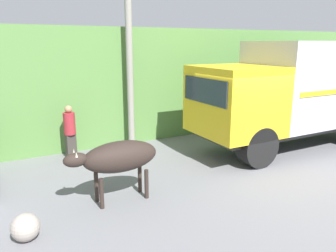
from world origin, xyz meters
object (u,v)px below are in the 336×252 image
(pedestrian_on_hill, at_px, (70,130))
(utility_pole, at_px, (129,57))
(brown_cow, at_px, (118,157))
(cargo_truck, at_px, (300,89))
(roadside_rock, at_px, (25,227))

(pedestrian_on_hill, xyz_separation_m, utility_pole, (1.99, 0.19, 2.02))
(brown_cow, relative_size, utility_pole, 0.36)
(brown_cow, bearing_deg, utility_pole, 71.59)
(cargo_truck, bearing_deg, brown_cow, -173.00)
(brown_cow, height_order, roadside_rock, brown_cow)
(brown_cow, distance_m, pedestrian_on_hill, 3.26)
(roadside_rock, bearing_deg, cargo_truck, 11.32)
(pedestrian_on_hill, height_order, roadside_rock, pedestrian_on_hill)
(pedestrian_on_hill, relative_size, roadside_rock, 3.25)
(cargo_truck, height_order, brown_cow, cargo_truck)
(brown_cow, distance_m, utility_pole, 4.26)
(cargo_truck, relative_size, roadside_rock, 14.41)
(cargo_truck, xyz_separation_m, pedestrian_on_hill, (-6.90, 2.20, -1.00))
(utility_pole, distance_m, roadside_rock, 6.06)
(brown_cow, xyz_separation_m, pedestrian_on_hill, (-0.34, 3.24, -0.11))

